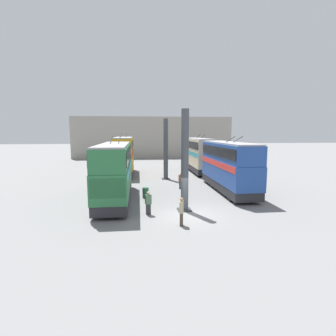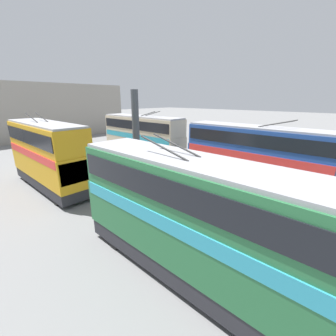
# 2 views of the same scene
# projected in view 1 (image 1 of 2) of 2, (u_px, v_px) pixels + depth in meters

# --- Properties ---
(ground_plane) EXTENTS (240.00, 240.00, 0.00)m
(ground_plane) POSITION_uv_depth(u_px,v_px,m) (187.00, 214.00, 18.64)
(ground_plane) COLOR slate
(depot_back_wall) EXTENTS (0.50, 36.00, 9.29)m
(depot_back_wall) POSITION_uv_depth(u_px,v_px,m) (153.00, 138.00, 58.64)
(depot_back_wall) COLOR gray
(depot_back_wall) RESTS_ON ground_plane
(support_column_near) EXTENTS (1.00, 1.00, 7.47)m
(support_column_near) POSITION_uv_depth(u_px,v_px,m) (185.00, 162.00, 19.12)
(support_column_near) COLOR #42474C
(support_column_near) RESTS_ON ground_plane
(support_column_far) EXTENTS (1.00, 1.00, 7.47)m
(support_column_far) POSITION_uv_depth(u_px,v_px,m) (166.00, 150.00, 32.32)
(support_column_far) COLOR #42474C
(support_column_far) RESTS_ON ground_plane
(bus_left_near) EXTENTS (10.88, 2.54, 5.47)m
(bus_left_near) POSITION_uv_depth(u_px,v_px,m) (228.00, 164.00, 25.66)
(bus_left_near) COLOR black
(bus_left_near) RESTS_ON ground_plane
(bus_left_far) EXTENTS (10.94, 2.54, 5.56)m
(bus_left_far) POSITION_uv_depth(u_px,v_px,m) (198.00, 153.00, 38.43)
(bus_left_far) COLOR black
(bus_left_far) RESTS_ON ground_plane
(bus_right_mid) EXTENTS (11.10, 2.54, 5.46)m
(bus_right_mid) POSITION_uv_depth(u_px,v_px,m) (115.00, 169.00, 22.11)
(bus_right_mid) COLOR black
(bus_right_mid) RESTS_ON ground_plane
(bus_right_far) EXTENTS (9.42, 2.54, 5.76)m
(bus_right_far) POSITION_uv_depth(u_px,v_px,m) (124.00, 154.00, 35.78)
(bus_right_far) COLOR black
(bus_right_far) RESTS_ON ground_plane
(person_aisle_midway) EXTENTS (0.45, 0.48, 1.68)m
(person_aisle_midway) POSITION_uv_depth(u_px,v_px,m) (181.00, 180.00, 26.95)
(person_aisle_midway) COLOR #384251
(person_aisle_midway) RESTS_ON ground_plane
(person_by_right_row) EXTENTS (0.35, 0.47, 1.69)m
(person_by_right_row) POSITION_uv_depth(u_px,v_px,m) (148.00, 203.00, 18.41)
(person_by_right_row) COLOR #2D2D33
(person_by_right_row) RESTS_ON ground_plane
(person_aisle_foreground) EXTENTS (0.46, 0.32, 1.80)m
(person_aisle_foreground) POSITION_uv_depth(u_px,v_px,m) (181.00, 211.00, 16.26)
(person_aisle_foreground) COLOR #473D33
(person_aisle_foreground) RESTS_ON ground_plane
(oil_drum) EXTENTS (0.57, 0.57, 0.94)m
(oil_drum) POSITION_uv_depth(u_px,v_px,m) (146.00, 193.00, 23.21)
(oil_drum) COLOR #235638
(oil_drum) RESTS_ON ground_plane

